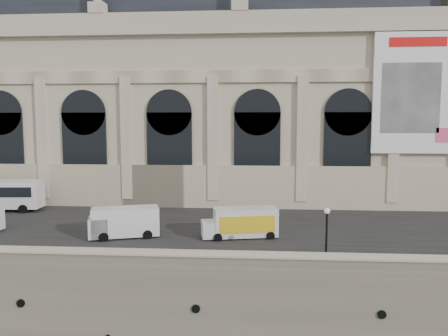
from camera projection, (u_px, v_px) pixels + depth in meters
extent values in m
cube|color=gray|center=(215.00, 211.00, 63.74)|extent=(160.00, 70.00, 6.00)
cube|color=#2D2D2D|center=(195.00, 223.00, 42.59)|extent=(160.00, 24.00, 0.06)
cube|color=gray|center=(167.00, 261.00, 29.25)|extent=(160.00, 1.20, 1.10)
cube|color=beige|center=(167.00, 253.00, 29.19)|extent=(160.00, 1.40, 0.12)
cube|color=#B9AC8F|center=(168.00, 114.00, 58.77)|extent=(68.00, 18.00, 22.00)
cube|color=beige|center=(153.00, 186.00, 50.57)|extent=(68.60, 0.40, 5.00)
cube|color=beige|center=(150.00, 24.00, 48.54)|extent=(69.00, 0.80, 2.40)
cube|color=beige|center=(151.00, 77.00, 49.28)|extent=(68.00, 0.30, 1.40)
cube|color=#242830|center=(167.00, 7.00, 57.33)|extent=(64.00, 15.00, 6.00)
cube|color=black|center=(2.00, 151.00, 51.44)|extent=(5.20, 0.25, 9.00)
cylinder|color=black|center=(0.00, 113.00, 50.98)|extent=(5.20, 0.25, 5.20)
cube|color=beige|center=(42.00, 139.00, 50.85)|extent=(1.20, 0.50, 14.00)
cube|color=black|center=(85.00, 152.00, 50.71)|extent=(5.20, 0.25, 9.00)
cylinder|color=black|center=(83.00, 113.00, 50.25)|extent=(5.20, 0.25, 5.20)
cube|color=beige|center=(126.00, 139.00, 50.12)|extent=(1.20, 0.50, 14.00)
cube|color=black|center=(170.00, 152.00, 49.98)|extent=(5.20, 0.25, 9.00)
cylinder|color=black|center=(169.00, 112.00, 49.52)|extent=(5.20, 0.25, 5.20)
cube|color=beige|center=(213.00, 139.00, 49.39)|extent=(1.20, 0.50, 14.00)
cube|color=black|center=(257.00, 152.00, 49.25)|extent=(5.20, 0.25, 9.00)
cylinder|color=black|center=(257.00, 112.00, 48.79)|extent=(5.20, 0.25, 5.20)
cube|color=beige|center=(302.00, 139.00, 48.66)|extent=(1.20, 0.50, 14.00)
cube|color=black|center=(347.00, 153.00, 48.52)|extent=(5.20, 0.25, 9.00)
cylinder|color=black|center=(348.00, 112.00, 48.06)|extent=(5.20, 0.25, 5.20)
cube|color=beige|center=(394.00, 139.00, 47.93)|extent=(1.20, 0.50, 14.00)
cube|color=white|center=(415.00, 93.00, 47.08)|extent=(9.00, 0.35, 13.00)
cube|color=red|center=(418.00, 42.00, 46.32)|extent=(6.00, 0.06, 1.00)
cube|color=gray|center=(411.00, 98.00, 46.96)|extent=(6.20, 0.06, 7.50)
cube|color=#E4507B|center=(443.00, 135.00, 47.12)|extent=(1.40, 0.06, 1.60)
cylinder|color=black|center=(23.00, 209.00, 47.29)|extent=(1.00, 0.37, 0.98)
cylinder|color=black|center=(33.00, 205.00, 49.74)|extent=(1.00, 0.37, 0.98)
cube|color=silver|center=(125.00, 221.00, 37.38)|extent=(6.01, 3.80, 2.39)
cube|color=silver|center=(98.00, 227.00, 36.89)|extent=(2.16, 2.56, 1.66)
cube|color=black|center=(91.00, 221.00, 36.70)|extent=(0.63, 1.80, 0.83)
cylinder|color=black|center=(104.00, 237.00, 36.01)|extent=(0.83, 0.49, 0.79)
cylinder|color=black|center=(104.00, 231.00, 38.12)|extent=(0.83, 0.49, 0.79)
cylinder|color=black|center=(148.00, 235.00, 36.85)|extent=(0.83, 0.49, 0.79)
cylinder|color=black|center=(146.00, 229.00, 38.96)|extent=(0.83, 0.49, 0.79)
cube|color=silver|center=(245.00, 222.00, 37.33)|extent=(5.66, 3.11, 2.41)
cube|color=gold|center=(248.00, 225.00, 36.29)|extent=(4.55, 1.02, 1.43)
cube|color=red|center=(248.00, 225.00, 36.29)|extent=(2.63, 0.59, 0.54)
cube|color=silver|center=(210.00, 229.00, 36.98)|extent=(1.80, 2.21, 1.34)
cylinder|color=black|center=(218.00, 238.00, 36.09)|extent=(0.75, 0.39, 0.71)
cylinder|color=black|center=(215.00, 232.00, 38.11)|extent=(0.75, 0.39, 0.71)
cylinder|color=black|center=(270.00, 236.00, 36.69)|extent=(0.75, 0.39, 0.71)
cylinder|color=black|center=(265.00, 230.00, 38.71)|extent=(0.75, 0.39, 0.71)
cylinder|color=black|center=(326.00, 262.00, 30.30)|extent=(0.41, 0.41, 0.37)
cylinder|color=black|center=(326.00, 239.00, 30.13)|extent=(0.15, 0.15, 3.70)
sphere|color=beige|center=(327.00, 211.00, 29.93)|extent=(0.41, 0.41, 0.41)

